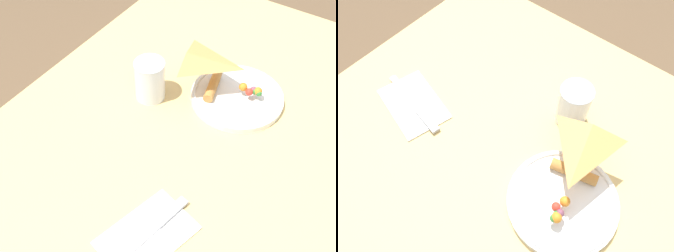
{
  "view_description": "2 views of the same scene",
  "coord_description": "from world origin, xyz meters",
  "views": [
    {
      "loc": [
        0.63,
        0.31,
        1.49
      ],
      "look_at": [
        0.11,
        -0.02,
        0.81
      ],
      "focal_mm": 45.0,
      "sensor_mm": 36.0,
      "label": 1
    },
    {
      "loc": [
        -0.15,
        0.29,
        1.41
      ],
      "look_at": [
        0.1,
        -0.01,
        0.79
      ],
      "focal_mm": 35.0,
      "sensor_mm": 36.0,
      "label": 2
    }
  ],
  "objects": [
    {
      "name": "napkin_folded",
      "position": [
        0.33,
        0.07,
        0.75
      ],
      "size": [
        0.2,
        0.16,
        0.0
      ],
      "rotation": [
        0.0,
        0.0,
        -0.27
      ],
      "color": "white",
      "rests_on": "dining_table"
    },
    {
      "name": "plate_pizza",
      "position": [
        -0.09,
        0.05,
        0.77
      ],
      "size": [
        0.23,
        0.23,
        0.05
      ],
      "color": "white",
      "rests_on": "dining_table"
    },
    {
      "name": "milk_glass",
      "position": [
        0.01,
        -0.14,
        0.8
      ],
      "size": [
        0.08,
        0.08,
        0.11
      ],
      "color": "white",
      "rests_on": "dining_table"
    },
    {
      "name": "dining_table",
      "position": [
        0.0,
        0.0,
        0.65
      ],
      "size": [
        1.11,
        0.85,
        0.75
      ],
      "color": "#DBB770",
      "rests_on": "ground_plane"
    },
    {
      "name": "butter_knife",
      "position": [
        0.32,
        0.07,
        0.76
      ],
      "size": [
        0.21,
        0.06,
        0.01
      ],
      "rotation": [
        0.0,
        0.0,
        -0.2
      ],
      "color": "#B2B2B7",
      "rests_on": "napkin_folded"
    }
  ]
}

